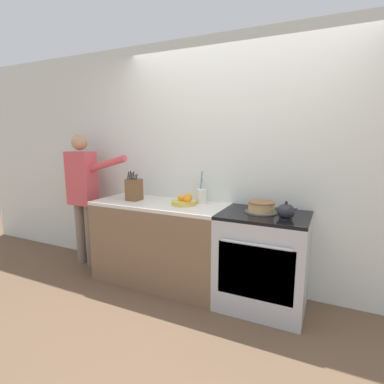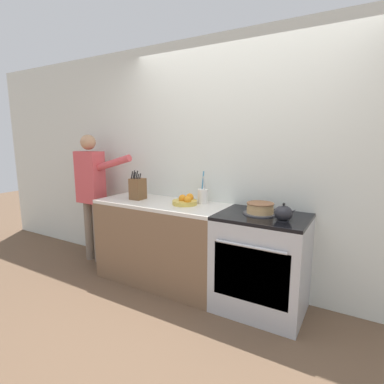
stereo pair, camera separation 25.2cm
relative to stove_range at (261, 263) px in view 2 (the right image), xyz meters
name	(u,v)px [view 2 (the right image)]	position (x,y,z in m)	size (l,w,h in m)	color
ground_plane	(210,313)	(-0.36, -0.30, -0.45)	(16.00, 16.00, 0.00)	brown
wall_back	(240,166)	(-0.36, 0.32, 0.85)	(8.00, 0.04, 2.60)	silver
counter_cabinet	(162,242)	(-1.12, 0.00, 0.00)	(1.44, 0.60, 0.90)	brown
stove_range	(261,263)	(0.00, 0.00, 0.00)	(0.79, 0.64, 0.90)	#B7BABF
layer_cake	(260,209)	(-0.04, 0.04, 0.50)	(0.30, 0.30, 0.10)	#4C4C51
tea_kettle	(284,213)	(0.20, -0.09, 0.52)	(0.19, 0.15, 0.15)	#232328
knife_block	(138,189)	(-1.43, -0.01, 0.57)	(0.14, 0.15, 0.32)	brown
utensil_crock	(203,196)	(-0.70, 0.17, 0.53)	(0.11, 0.11, 0.34)	silver
fruit_bowl	(185,201)	(-0.83, 0.03, 0.49)	(0.26, 0.26, 0.11)	gold
person_baker	(91,187)	(-2.22, 0.03, 0.52)	(0.92, 0.20, 1.62)	#7A6B5B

